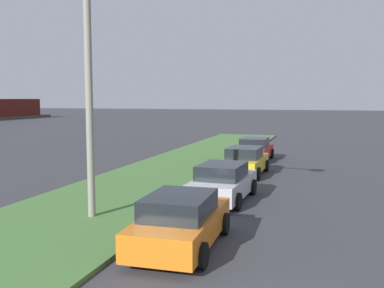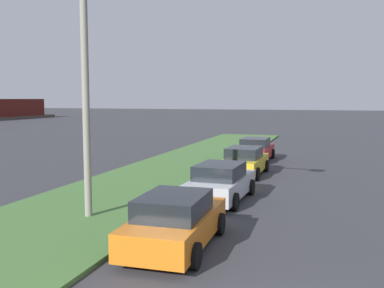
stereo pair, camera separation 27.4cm
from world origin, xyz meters
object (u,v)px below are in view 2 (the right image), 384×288
Objects in this scene: parked_car_red at (256,150)px; parked_car_yellow at (245,161)px; streetlight at (95,85)px; parked_car_orange at (175,221)px; parked_car_silver at (221,182)px.

parked_car_yellow is at bearing -175.82° from parked_car_red.
parked_car_red is at bearing 4.77° from parked_car_yellow.
parked_car_orange is at bearing -116.56° from streetlight.
parked_car_orange is 0.58× the size of streetlight.
streetlight reaches higher than parked_car_red.
parked_car_orange is at bearing -176.97° from parked_car_yellow.
streetlight reaches higher than parked_car_yellow.
parked_car_red is 15.93m from streetlight.
parked_car_yellow is 1.00× the size of parked_car_red.
parked_car_silver is 11.35m from parked_car_red.
parked_car_silver is 6.24m from streetlight.
streetlight is (-3.94, 3.15, 3.67)m from parked_car_silver.
parked_car_orange is 5.20m from streetlight.
parked_car_silver is 0.58× the size of streetlight.
parked_car_yellow is at bearing -16.67° from streetlight.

